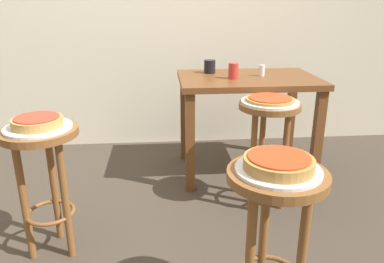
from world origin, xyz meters
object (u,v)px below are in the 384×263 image
Objects in this scene: pizza_foreground at (279,163)px; stool_foreground at (274,216)px; serving_plate_middle at (38,128)px; cup_near_edge at (233,71)px; condiment_shaker at (262,71)px; pizza_middle at (37,122)px; stool_middle at (44,164)px; cup_far_edge at (210,67)px; pizza_leftside at (270,99)px; stool_leftside at (268,132)px; serving_plate_foreground at (278,170)px; dining_table at (247,94)px; serving_plate_leftside at (270,102)px.

stool_foreground is at bearing 0.00° from pizza_foreground.
cup_near_edge is at bearing 36.91° from serving_plate_middle.
pizza_middle is at bearing -145.71° from condiment_shaker.
serving_plate_middle is 0.03m from pizza_middle.
stool_middle is at bearing -165.96° from serving_plate_middle.
cup_far_edge is 0.38m from condiment_shaker.
cup_near_edge is at bearing 106.70° from pizza_leftside.
pizza_middle is at bearing -163.42° from stool_leftside.
cup_near_edge reaches higher than serving_plate_foreground.
cup_near_edge is (1.07, 0.80, 0.07)m from pizza_middle.
pizza_foreground is at bearing -88.70° from cup_far_edge.
condiment_shaker is at bearing 34.29° from serving_plate_middle.
cup_near_edge reaches higher than dining_table.
cup_far_edge is (-0.27, 0.66, 0.10)m from serving_plate_leftside.
stool_leftside is (1.20, 0.36, 0.00)m from stool_middle.
serving_plate_foreground reaches higher than stool_foreground.
stool_middle is (-0.97, 0.54, 0.00)m from stool_foreground.
serving_plate_foreground is 1.32× the size of pizza_middle.
pizza_foreground is at bearing -104.35° from serving_plate_leftside.
pizza_leftside reaches higher than stool_leftside.
cup_far_edge reaches higher than pizza_leftside.
condiment_shaker is at bearing 8.87° from dining_table.
pizza_foreground is 0.93m from serving_plate_leftside.
stool_foreground is 2.38× the size of pizza_leftside.
pizza_leftside is at bearing 75.65° from serving_plate_foreground.
serving_plate_leftside is at bearing -73.30° from cup_near_edge.
serving_plate_foreground is 0.95m from stool_leftside.
stool_leftside is 1.99× the size of serving_plate_leftside.
dining_table is (1.18, 0.86, 0.11)m from stool_middle.
condiment_shaker is (1.28, 0.88, 0.09)m from serving_plate_middle.
stool_foreground is 1.13m from serving_plate_middle.
condiment_shaker reaches higher than stool_foreground.
serving_plate_leftside is at bearing -153.43° from stool_leftside.
pizza_middle is at bearing -144.02° from dining_table.
pizza_leftside is at bearing -73.30° from cup_near_edge.
pizza_leftside is (0.23, 0.90, 0.02)m from serving_plate_foreground.
condiment_shaker reaches higher than pizza_middle.
stool_foreground is 0.95m from pizza_leftside.
dining_table is at bearing 81.27° from serving_plate_foreground.
dining_table is at bearing -32.79° from cup_far_edge.
stool_leftside is (1.20, 0.36, -0.19)m from serving_plate_middle.
stool_foreground is 6.98× the size of cup_far_edge.
pizza_leftside is (0.23, 0.90, 0.20)m from stool_foreground.
pizza_foreground is at bearing -104.35° from pizza_leftside.
cup_near_edge is at bearing 85.87° from serving_plate_foreground.
stool_foreground is 0.19m from serving_plate_foreground.
stool_foreground is 0.95m from serving_plate_leftside.
stool_leftside is (0.23, 0.90, 0.00)m from stool_foreground.
condiment_shaker is (0.31, 1.42, 0.06)m from pizza_foreground.
serving_plate_foreground is 0.93m from pizza_leftside.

